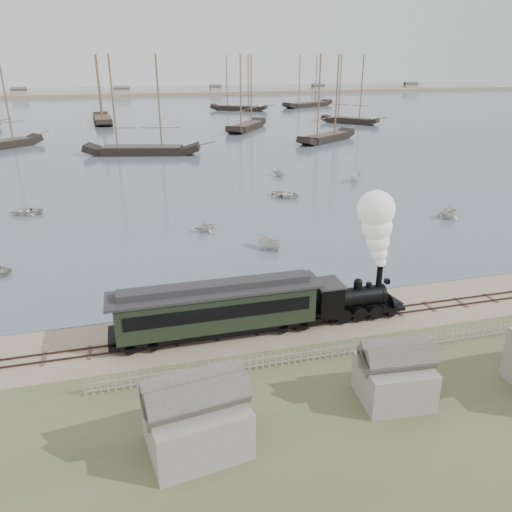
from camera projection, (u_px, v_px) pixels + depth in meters
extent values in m
plane|color=tan|center=(296.00, 312.00, 40.57)|extent=(600.00, 600.00, 0.00)
cube|color=#445561|center=(152.00, 110.00, 193.05)|extent=(600.00, 336.00, 0.06)
cube|color=#38241E|center=(307.00, 326.00, 38.29)|extent=(120.00, 0.08, 0.12)
cube|color=#38241E|center=(302.00, 320.00, 39.18)|extent=(120.00, 0.08, 0.12)
cube|color=#45352C|center=(304.00, 323.00, 38.76)|extent=(120.00, 1.80, 0.06)
cube|color=tan|center=(142.00, 95.00, 264.82)|extent=(500.00, 20.00, 1.80)
cube|color=black|center=(358.00, 308.00, 39.58)|extent=(7.12, 2.09, 0.26)
cylinder|color=black|center=(354.00, 297.00, 39.09)|extent=(4.40, 1.57, 1.57)
cube|color=black|center=(327.00, 298.00, 38.46)|extent=(1.88, 2.30, 2.41)
cube|color=#2B2B2D|center=(328.00, 283.00, 37.99)|extent=(2.09, 2.51, 0.13)
cylinder|color=black|center=(379.00, 278.00, 39.03)|extent=(0.46, 0.46, 1.68)
sphere|color=black|center=(358.00, 283.00, 38.68)|extent=(0.67, 0.67, 0.67)
cone|color=black|center=(396.00, 304.00, 40.41)|extent=(1.47, 2.09, 2.09)
cube|color=black|center=(387.00, 281.00, 39.34)|extent=(0.37, 0.37, 0.37)
cube|color=black|center=(217.00, 326.00, 36.85)|extent=(15.50, 2.55, 0.39)
cube|color=black|center=(216.00, 308.00, 36.27)|extent=(14.39, 2.77, 2.77)
cube|color=black|center=(220.00, 313.00, 34.91)|extent=(13.29, 0.06, 1.00)
cube|color=black|center=(213.00, 296.00, 37.43)|extent=(13.29, 0.06, 1.00)
cube|color=#2B2B2D|center=(216.00, 290.00, 35.74)|extent=(15.50, 2.99, 0.20)
cube|color=#2B2B2D|center=(216.00, 286.00, 35.61)|extent=(13.84, 1.33, 0.50)
imported|color=beige|center=(325.00, 304.00, 40.82)|extent=(4.24, 5.08, 0.91)
imported|color=beige|center=(206.00, 226.00, 58.70)|extent=(3.10, 3.34, 1.45)
imported|color=beige|center=(268.00, 243.00, 53.44)|extent=(3.39, 2.88, 1.26)
imported|color=beige|center=(286.00, 194.00, 73.11)|extent=(5.31, 5.41, 0.92)
imported|color=beige|center=(449.00, 211.00, 63.57)|extent=(4.02, 4.27, 1.79)
imported|color=beige|center=(355.00, 178.00, 82.00)|extent=(3.74, 3.60, 1.46)
imported|color=beige|center=(26.00, 211.00, 65.28)|extent=(3.56, 4.59, 0.87)
imported|color=beige|center=(278.00, 172.00, 85.97)|extent=(3.83, 3.68, 1.56)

